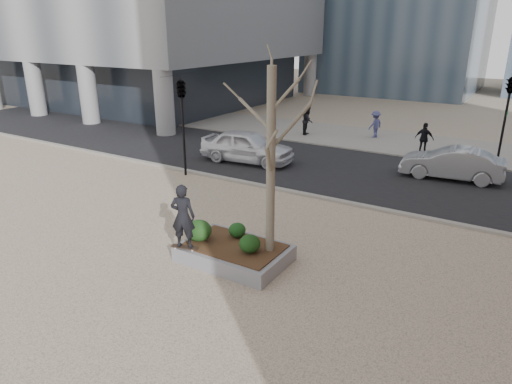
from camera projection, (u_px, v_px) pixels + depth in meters
The scene contains 18 objects.
ground at pixel (207, 252), 13.69m from camera, with size 120.00×120.00×0.00m, color #C1AA8E.
street at pixel (335, 169), 21.70m from camera, with size 60.00×8.00×0.02m, color black.
far_sidewalk at pixel (380, 140), 27.31m from camera, with size 60.00×6.00×0.02m, color gray.
planter at pixel (234, 253), 13.12m from camera, with size 3.00×2.00×0.45m, color gray.
planter_mulch at pixel (234, 246), 13.04m from camera, with size 2.70×1.70×0.04m, color #382314.
sycamore_tree at pixel (271, 134), 11.66m from camera, with size 2.80×2.80×6.60m, color gray, non-canonical shape.
shrub_left at pixel (199, 231), 13.23m from camera, with size 0.74×0.74×0.63m, color #133B16.
shrub_middle at pixel (237, 230), 13.49m from camera, with size 0.51×0.51×0.43m, color #113814.
shrub_right at pixel (250, 244), 12.56m from camera, with size 0.59×0.59×0.50m, color #153711.
skateboard at pixel (185, 248), 12.88m from camera, with size 0.78×0.20×0.07m, color black, non-canonical shape.
skateboarder at pixel (183, 216), 12.55m from camera, with size 0.68×0.44×1.86m, color black.
police_car at pixel (247, 146), 22.62m from camera, with size 1.89×4.69×1.60m, color white.
car_silver at pixel (452, 163), 20.10m from camera, with size 1.49×4.28×1.41m, color #999BA1.
pedestrian_a at pixel (308, 120), 28.48m from camera, with size 0.86×0.67×1.76m, color black.
pedestrian_b at pixel (375, 124), 27.75m from camera, with size 1.04×0.60×1.62m, color #44477B.
pedestrian_c at pixel (424, 139), 24.02m from camera, with size 0.98×0.41×1.67m, color black.
traffic_light_near at pixel (183, 126), 20.13m from camera, with size 0.60×2.48×4.50m, color black, non-canonical shape.
traffic_light_far at pixel (505, 120), 21.43m from camera, with size 0.60×2.48×4.50m, color black, non-canonical shape.
Camera 1 is at (7.68, -9.68, 6.33)m, focal length 32.00 mm.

